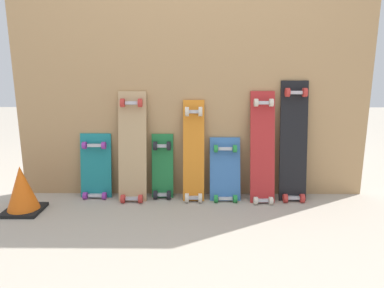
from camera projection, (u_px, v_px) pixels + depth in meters
The scene contains 10 objects.
ground_plane at pixel (192, 196), 2.78m from camera, with size 12.00×12.00×0.00m, color #A89E8E.
plywood_wall_panel at pixel (192, 99), 2.68m from camera, with size 2.70×0.04×1.52m, color tan.
skateboard_teal at pixel (96, 170), 2.73m from camera, with size 0.24×0.16×0.56m.
skateboard_natural at pixel (132, 151), 2.66m from camera, with size 0.21×0.23×0.89m.
skateboard_green at pixel (162, 170), 2.72m from camera, with size 0.17×0.16×0.55m.
skateboard_orange at pixel (194, 155), 2.66m from camera, with size 0.16×0.22×0.82m.
skateboard_blue at pixel (225, 174), 2.69m from camera, with size 0.23×0.21×0.54m.
skateboard_red at pixel (263, 152), 2.64m from camera, with size 0.18×0.25×0.89m.
skateboard_black at pixel (294, 146), 2.65m from camera, with size 0.21×0.21×0.96m.
traffic_cone at pixel (22, 190), 2.44m from camera, with size 0.25×0.25×0.33m.
Camera 1 is at (0.02, -2.62, 1.01)m, focal length 32.88 mm.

